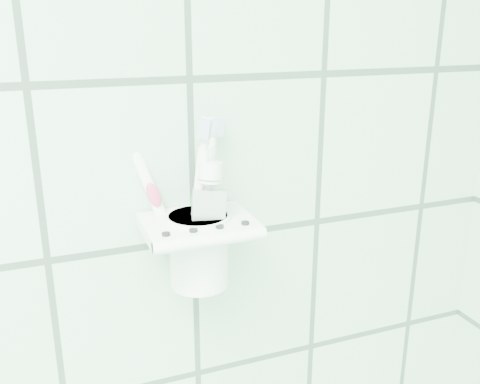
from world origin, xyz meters
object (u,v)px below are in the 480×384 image
object	(u,v)px
toothbrush_orange	(187,198)
toothpaste_tube	(204,217)
cup	(199,247)
toothbrush_blue	(189,200)
toothbrush_pink	(185,194)
holder_bracket	(198,226)

from	to	relation	value
toothbrush_orange	toothpaste_tube	size ratio (longest dim) A/B	1.32
cup	toothpaste_tube	size ratio (longest dim) A/B	0.60
cup	toothbrush_blue	bearing A→B (deg)	141.81
toothbrush_blue	toothpaste_tube	world-z (taller)	toothbrush_blue
cup	toothbrush_orange	world-z (taller)	toothbrush_orange
toothpaste_tube	toothbrush_orange	bearing A→B (deg)	126.23
toothbrush_pink	toothbrush_orange	distance (m)	0.01
holder_bracket	toothbrush_blue	bearing A→B (deg)	121.79
cup	toothbrush_pink	size ratio (longest dim) A/B	0.43
toothbrush_pink	toothpaste_tube	distance (m)	0.03
toothbrush_pink	toothbrush_orange	size ratio (longest dim) A/B	1.06
toothbrush_blue	cup	bearing A→B (deg)	-52.06
cup	toothpaste_tube	distance (m)	0.05
holder_bracket	toothbrush_orange	size ratio (longest dim) A/B	0.64
holder_bracket	toothbrush_orange	bearing A→B (deg)	122.38
toothpaste_tube	toothbrush_blue	bearing A→B (deg)	125.11
cup	toothpaste_tube	world-z (taller)	toothpaste_tube
toothbrush_pink	toothbrush_orange	bearing A→B (deg)	48.17
toothbrush_blue	toothpaste_tube	xyz separation A→B (m)	(0.01, -0.02, -0.01)
holder_bracket	cup	bearing A→B (deg)	65.94
holder_bracket	toothpaste_tube	bearing A→B (deg)	-76.32
holder_bracket	toothpaste_tube	xyz separation A→B (m)	(0.00, -0.01, 0.02)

